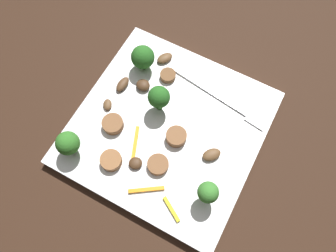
{
  "coord_description": "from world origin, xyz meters",
  "views": [
    {
      "loc": [
        0.09,
        -0.18,
        0.51
      ],
      "look_at": [
        0.0,
        0.0,
        0.02
      ],
      "focal_mm": 34.87,
      "sensor_mm": 36.0,
      "label": 1
    }
  ],
  "objects_px": {
    "sausage_slice_3": "(168,76)",
    "mushroom_5": "(212,155)",
    "mushroom_2": "(143,85)",
    "sausage_slice_2": "(158,165)",
    "sausage_slice_0": "(176,137)",
    "mushroom_0": "(165,58)",
    "pepper_strip_0": "(146,190)",
    "pepper_strip_2": "(171,209)",
    "mushroom_3": "(135,163)",
    "sausage_slice_1": "(113,124)",
    "sausage_slice_4": "(111,160)",
    "broccoli_floret_2": "(208,193)",
    "plate": "(168,128)",
    "mushroom_1": "(123,84)",
    "fork": "(226,102)",
    "broccoli_floret_1": "(68,143)",
    "pepper_strip_1": "(135,143)",
    "broccoli_floret_0": "(159,97)",
    "mushroom_4": "(107,105)",
    "broccoli_floret_3": "(143,57)"
  },
  "relations": [
    {
      "from": "sausage_slice_0",
      "to": "sausage_slice_3",
      "type": "distance_m",
      "value": 0.11
    },
    {
      "from": "broccoli_floret_2",
      "to": "broccoli_floret_3",
      "type": "height_order",
      "value": "broccoli_floret_2"
    },
    {
      "from": "pepper_strip_0",
      "to": "pepper_strip_2",
      "type": "height_order",
      "value": "same"
    },
    {
      "from": "sausage_slice_0",
      "to": "pepper_strip_2",
      "type": "bearing_deg",
      "value": -65.95
    },
    {
      "from": "mushroom_5",
      "to": "pepper_strip_2",
      "type": "height_order",
      "value": "mushroom_5"
    },
    {
      "from": "broccoli_floret_2",
      "to": "pepper_strip_2",
      "type": "height_order",
      "value": "broccoli_floret_2"
    },
    {
      "from": "broccoli_floret_1",
      "to": "sausage_slice_3",
      "type": "xyz_separation_m",
      "value": [
        0.07,
        0.19,
        -0.03
      ]
    },
    {
      "from": "broccoli_floret_0",
      "to": "sausage_slice_0",
      "type": "distance_m",
      "value": 0.07
    },
    {
      "from": "plate",
      "to": "mushroom_3",
      "type": "relative_size",
      "value": 14.06
    },
    {
      "from": "mushroom_5",
      "to": "fork",
      "type": "bearing_deg",
      "value": 100.81
    },
    {
      "from": "pepper_strip_0",
      "to": "pepper_strip_2",
      "type": "bearing_deg",
      "value": -9.27
    },
    {
      "from": "sausage_slice_4",
      "to": "pepper_strip_0",
      "type": "relative_size",
      "value": 0.61
    },
    {
      "from": "sausage_slice_0",
      "to": "mushroom_3",
      "type": "xyz_separation_m",
      "value": [
        -0.04,
        -0.07,
        -0.0
      ]
    },
    {
      "from": "sausage_slice_4",
      "to": "pepper_strip_2",
      "type": "distance_m",
      "value": 0.12
    },
    {
      "from": "sausage_slice_4",
      "to": "mushroom_0",
      "type": "relative_size",
      "value": 1.14
    },
    {
      "from": "sausage_slice_2",
      "to": "sausage_slice_3",
      "type": "relative_size",
      "value": 1.23
    },
    {
      "from": "sausage_slice_0",
      "to": "broccoli_floret_0",
      "type": "bearing_deg",
      "value": 144.82
    },
    {
      "from": "mushroom_3",
      "to": "sausage_slice_1",
      "type": "bearing_deg",
      "value": 149.12
    },
    {
      "from": "mushroom_0",
      "to": "mushroom_2",
      "type": "height_order",
      "value": "mushroom_2"
    },
    {
      "from": "broccoli_floret_2",
      "to": "mushroom_2",
      "type": "height_order",
      "value": "broccoli_floret_2"
    },
    {
      "from": "sausage_slice_0",
      "to": "pepper_strip_2",
      "type": "relative_size",
      "value": 0.81
    },
    {
      "from": "sausage_slice_0",
      "to": "pepper_strip_0",
      "type": "distance_m",
      "value": 0.09
    },
    {
      "from": "broccoli_floret_3",
      "to": "plate",
      "type": "bearing_deg",
      "value": -41.18
    },
    {
      "from": "broccoli_floret_0",
      "to": "mushroom_0",
      "type": "xyz_separation_m",
      "value": [
        -0.04,
        0.09,
        -0.03
      ]
    },
    {
      "from": "mushroom_1",
      "to": "sausage_slice_3",
      "type": "bearing_deg",
      "value": 40.72
    },
    {
      "from": "broccoli_floret_2",
      "to": "pepper_strip_0",
      "type": "height_order",
      "value": "broccoli_floret_2"
    },
    {
      "from": "mushroom_4",
      "to": "broccoli_floret_1",
      "type": "bearing_deg",
      "value": -94.17
    },
    {
      "from": "broccoli_floret_3",
      "to": "sausage_slice_4",
      "type": "relative_size",
      "value": 1.51
    },
    {
      "from": "broccoli_floret_2",
      "to": "pepper_strip_0",
      "type": "distance_m",
      "value": 0.09
    },
    {
      "from": "broccoli_floret_2",
      "to": "mushroom_3",
      "type": "distance_m",
      "value": 0.12
    },
    {
      "from": "fork",
      "to": "broccoli_floret_0",
      "type": "distance_m",
      "value": 0.12
    },
    {
      "from": "broccoli_floret_1",
      "to": "sausage_slice_1",
      "type": "distance_m",
      "value": 0.08
    },
    {
      "from": "pepper_strip_2",
      "to": "plate",
      "type": "bearing_deg",
      "value": 120.38
    },
    {
      "from": "plate",
      "to": "mushroom_0",
      "type": "relative_size",
      "value": 10.07
    },
    {
      "from": "sausage_slice_2",
      "to": "sausage_slice_0",
      "type": "bearing_deg",
      "value": 85.87
    },
    {
      "from": "mushroom_1",
      "to": "pepper_strip_1",
      "type": "height_order",
      "value": "mushroom_1"
    },
    {
      "from": "mushroom_1",
      "to": "sausage_slice_2",
      "type": "bearing_deg",
      "value": -38.07
    },
    {
      "from": "sausage_slice_3",
      "to": "mushroom_5",
      "type": "distance_m",
      "value": 0.16
    },
    {
      "from": "plate",
      "to": "mushroom_0",
      "type": "xyz_separation_m",
      "value": [
        -0.07,
        0.11,
        0.01
      ]
    },
    {
      "from": "sausage_slice_2",
      "to": "pepper_strip_2",
      "type": "distance_m",
      "value": 0.07
    },
    {
      "from": "sausage_slice_2",
      "to": "mushroom_5",
      "type": "relative_size",
      "value": 1.11
    },
    {
      "from": "broccoli_floret_2",
      "to": "mushroom_5",
      "type": "height_order",
      "value": "broccoli_floret_2"
    },
    {
      "from": "fork",
      "to": "sausage_slice_1",
      "type": "height_order",
      "value": "sausage_slice_1"
    },
    {
      "from": "broccoli_floret_3",
      "to": "mushroom_0",
      "type": "distance_m",
      "value": 0.05
    },
    {
      "from": "broccoli_floret_1",
      "to": "mushroom_0",
      "type": "height_order",
      "value": "broccoli_floret_1"
    },
    {
      "from": "broccoli_floret_1",
      "to": "broccoli_floret_2",
      "type": "height_order",
      "value": "broccoli_floret_2"
    },
    {
      "from": "mushroom_2",
      "to": "plate",
      "type": "bearing_deg",
      "value": -31.47
    },
    {
      "from": "mushroom_2",
      "to": "mushroom_4",
      "type": "relative_size",
      "value": 1.18
    },
    {
      "from": "mushroom_2",
      "to": "sausage_slice_2",
      "type": "bearing_deg",
      "value": -50.8
    },
    {
      "from": "broccoli_floret_1",
      "to": "sausage_slice_1",
      "type": "bearing_deg",
      "value": 62.46
    }
  ]
}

